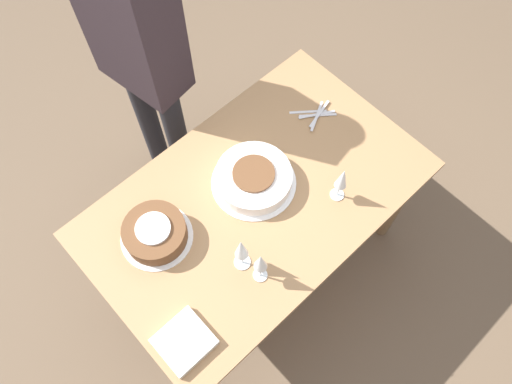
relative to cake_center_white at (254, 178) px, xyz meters
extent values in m
plane|color=brown|center=(0.04, 0.06, -0.81)|extent=(12.00, 12.00, 0.00)
cube|color=#9E754C|center=(0.04, 0.06, -0.05)|extent=(1.42, 0.88, 0.03)
cylinder|color=brown|center=(-0.60, -0.31, -0.44)|extent=(0.07, 0.07, 0.74)
cylinder|color=brown|center=(0.67, -0.31, -0.44)|extent=(0.07, 0.07, 0.74)
cylinder|color=brown|center=(-0.60, 0.42, -0.44)|extent=(0.07, 0.07, 0.74)
cylinder|color=white|center=(0.00, 0.00, -0.04)|extent=(0.36, 0.36, 0.01)
cylinder|color=white|center=(0.00, 0.00, 0.00)|extent=(0.32, 0.32, 0.07)
cylinder|color=brown|center=(0.00, 0.00, 0.04)|extent=(0.18, 0.18, 0.01)
cylinder|color=white|center=(0.45, -0.08, -0.04)|extent=(0.29, 0.29, 0.01)
cylinder|color=brown|center=(0.45, -0.08, 0.01)|extent=(0.25, 0.25, 0.08)
cylinder|color=white|center=(0.45, -0.08, 0.05)|extent=(0.14, 0.14, 0.01)
cylinder|color=silver|center=(0.26, 0.31, -0.04)|extent=(0.06, 0.06, 0.00)
cylinder|color=silver|center=(0.26, 0.31, 0.02)|extent=(0.01, 0.01, 0.11)
cone|color=silver|center=(0.26, 0.31, 0.13)|extent=(0.05, 0.05, 0.11)
cylinder|color=silver|center=(0.27, 0.23, -0.04)|extent=(0.07, 0.07, 0.00)
cylinder|color=silver|center=(0.27, 0.23, 0.01)|extent=(0.01, 0.01, 0.10)
cone|color=silver|center=(0.27, 0.23, 0.13)|extent=(0.05, 0.05, 0.12)
cylinder|color=silver|center=(-0.22, 0.28, -0.04)|extent=(0.06, 0.06, 0.00)
cylinder|color=silver|center=(-0.22, 0.28, 0.01)|extent=(0.01, 0.01, 0.09)
cone|color=silver|center=(-0.22, 0.28, 0.11)|extent=(0.05, 0.05, 0.12)
cube|color=silver|center=(-0.43, -0.10, -0.04)|extent=(0.14, 0.12, 0.00)
cube|color=silver|center=(-0.45, -0.05, -0.03)|extent=(0.14, 0.12, 0.00)
cube|color=silver|center=(-0.44, -0.06, -0.03)|extent=(0.15, 0.10, 0.00)
cube|color=silver|center=(-0.45, -0.05, -0.03)|extent=(0.17, 0.05, 0.00)
cube|color=silver|center=(-0.43, -0.05, -0.03)|extent=(0.16, 0.09, 0.00)
cube|color=silver|center=(0.63, 0.31, -0.02)|extent=(0.19, 0.18, 0.03)
cylinder|color=#232328|center=(0.02, -0.82, -0.39)|extent=(0.11, 0.11, 0.84)
cylinder|color=#232328|center=(-0.01, -0.60, -0.39)|extent=(0.11, 0.11, 0.84)
cube|color=#2D2328|center=(0.01, -0.71, 0.38)|extent=(0.28, 0.43, 0.70)
camera|label=1|loc=(0.66, 0.72, 1.83)|focal=35.00mm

